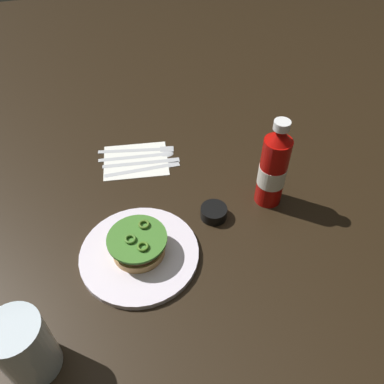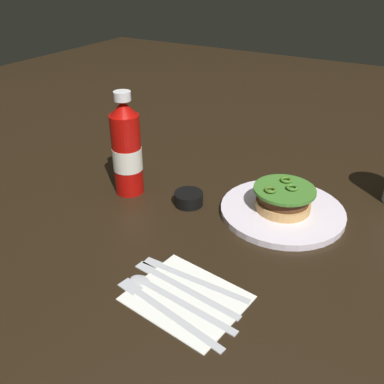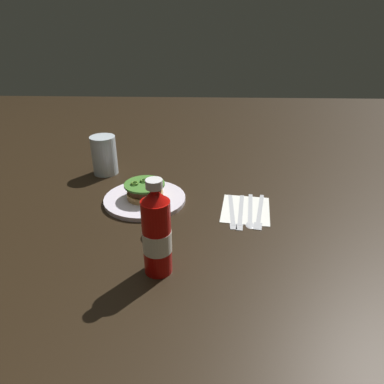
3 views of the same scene
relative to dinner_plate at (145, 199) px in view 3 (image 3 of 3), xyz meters
The scene contains 11 objects.
ground_plane 0.09m from the dinner_plate, 61.96° to the left, with size 3.00×3.00×0.00m, color black.
dinner_plate is the anchor object (origin of this frame).
burger_sandwich 0.03m from the dinner_plate, 86.92° to the left, with size 0.12×0.12×0.05m.
ketchup_bottle 0.34m from the dinner_plate, 13.85° to the left, with size 0.06×0.06×0.22m.
water_glass 0.27m from the dinner_plate, 140.32° to the right, with size 0.09×0.09×0.13m, color silver.
condiment_cup 0.19m from the dinner_plate, 18.97° to the left, with size 0.06×0.06×0.03m, color black.
napkin 0.30m from the dinner_plate, 81.83° to the left, with size 0.16×0.14×0.00m, color white.
steak_knife 0.27m from the dinner_plate, 76.26° to the left, with size 0.20×0.02×0.00m.
butter_knife 0.29m from the dinner_plate, 76.70° to the left, with size 0.20×0.04×0.00m.
spoon_utensil 0.32m from the dinner_plate, 76.46° to the left, with size 0.19×0.04×0.00m.
fork_utensil 0.34m from the dinner_plate, 78.65° to the left, with size 0.20×0.06×0.00m.
Camera 3 is at (0.89, 0.10, 0.51)m, focal length 33.16 mm.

